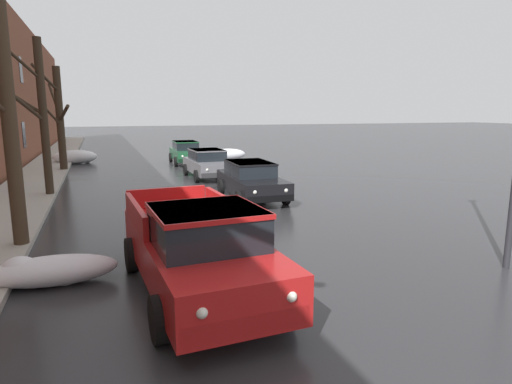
{
  "coord_description": "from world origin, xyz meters",
  "views": [
    {
      "loc": [
        -3.15,
        -0.36,
        3.33
      ],
      "look_at": [
        0.36,
        9.47,
        1.39
      ],
      "focal_mm": 30.72,
      "sensor_mm": 36.0,
      "label": 1
    }
  ],
  "objects_px": {
    "bare_tree_second_along_sidewalk": "(6,92)",
    "sedan_green_parked_far_down_block": "(186,152)",
    "pickup_truck_red_approaching_near_lane": "(198,248)",
    "bare_tree_far_down_block": "(59,117)",
    "bare_tree_mid_block": "(40,116)",
    "sedan_grey_parked_kerbside_mid": "(208,163)",
    "sedan_black_parked_kerbside_close": "(251,179)"
  },
  "relations": [
    {
      "from": "bare_tree_mid_block",
      "to": "pickup_truck_red_approaching_near_lane",
      "type": "bearing_deg",
      "value": -71.79
    },
    {
      "from": "bare_tree_far_down_block",
      "to": "sedan_black_parked_kerbside_close",
      "type": "xyz_separation_m",
      "value": [
        7.34,
        -10.56,
        -2.26
      ]
    },
    {
      "from": "sedan_grey_parked_kerbside_mid",
      "to": "bare_tree_far_down_block",
      "type": "bearing_deg",
      "value": 145.94
    },
    {
      "from": "bare_tree_mid_block",
      "to": "sedan_grey_parked_kerbside_mid",
      "type": "height_order",
      "value": "bare_tree_mid_block"
    },
    {
      "from": "bare_tree_far_down_block",
      "to": "sedan_black_parked_kerbside_close",
      "type": "height_order",
      "value": "bare_tree_far_down_block"
    },
    {
      "from": "bare_tree_second_along_sidewalk",
      "to": "pickup_truck_red_approaching_near_lane",
      "type": "relative_size",
      "value": 1.36
    },
    {
      "from": "bare_tree_second_along_sidewalk",
      "to": "bare_tree_far_down_block",
      "type": "height_order",
      "value": "bare_tree_second_along_sidewalk"
    },
    {
      "from": "bare_tree_far_down_block",
      "to": "bare_tree_second_along_sidewalk",
      "type": "bearing_deg",
      "value": -89.94
    },
    {
      "from": "pickup_truck_red_approaching_near_lane",
      "to": "sedan_black_parked_kerbside_close",
      "type": "bearing_deg",
      "value": 64.83
    },
    {
      "from": "pickup_truck_red_approaching_near_lane",
      "to": "sedan_green_parked_far_down_block",
      "type": "distance_m",
      "value": 20.57
    },
    {
      "from": "bare_tree_far_down_block",
      "to": "sedan_grey_parked_kerbside_mid",
      "type": "relative_size",
      "value": 1.37
    },
    {
      "from": "pickup_truck_red_approaching_near_lane",
      "to": "sedan_green_parked_far_down_block",
      "type": "bearing_deg",
      "value": 79.92
    },
    {
      "from": "bare_tree_far_down_block",
      "to": "sedan_green_parked_far_down_block",
      "type": "height_order",
      "value": "bare_tree_far_down_block"
    },
    {
      "from": "bare_tree_second_along_sidewalk",
      "to": "bare_tree_far_down_block",
      "type": "bearing_deg",
      "value": 90.06
    },
    {
      "from": "bare_tree_mid_block",
      "to": "sedan_green_parked_far_down_block",
      "type": "distance_m",
      "value": 12.01
    },
    {
      "from": "bare_tree_second_along_sidewalk",
      "to": "pickup_truck_red_approaching_near_lane",
      "type": "distance_m",
      "value": 6.12
    },
    {
      "from": "bare_tree_second_along_sidewalk",
      "to": "sedan_green_parked_far_down_block",
      "type": "bearing_deg",
      "value": 66.21
    },
    {
      "from": "sedan_green_parked_far_down_block",
      "to": "pickup_truck_red_approaching_near_lane",
      "type": "bearing_deg",
      "value": -100.08
    },
    {
      "from": "bare_tree_far_down_block",
      "to": "sedan_grey_parked_kerbside_mid",
      "type": "height_order",
      "value": "bare_tree_far_down_block"
    },
    {
      "from": "sedan_black_parked_kerbside_close",
      "to": "sedan_grey_parked_kerbside_mid",
      "type": "xyz_separation_m",
      "value": [
        -0.3,
        5.8,
        -0.0
      ]
    },
    {
      "from": "pickup_truck_red_approaching_near_lane",
      "to": "sedan_black_parked_kerbside_close",
      "type": "height_order",
      "value": "pickup_truck_red_approaching_near_lane"
    },
    {
      "from": "bare_tree_second_along_sidewalk",
      "to": "sedan_black_parked_kerbside_close",
      "type": "distance_m",
      "value": 8.86
    },
    {
      "from": "bare_tree_far_down_block",
      "to": "bare_tree_mid_block",
      "type": "bearing_deg",
      "value": -90.56
    },
    {
      "from": "bare_tree_second_along_sidewalk",
      "to": "sedan_green_parked_far_down_block",
      "type": "distance_m",
      "value": 17.89
    },
    {
      "from": "sedan_black_parked_kerbside_close",
      "to": "bare_tree_mid_block",
      "type": "bearing_deg",
      "value": 159.03
    },
    {
      "from": "bare_tree_second_along_sidewalk",
      "to": "sedan_grey_parked_kerbside_mid",
      "type": "relative_size",
      "value": 1.78
    },
    {
      "from": "pickup_truck_red_approaching_near_lane",
      "to": "sedan_grey_parked_kerbside_mid",
      "type": "distance_m",
      "value": 14.35
    },
    {
      "from": "bare_tree_far_down_block",
      "to": "sedan_black_parked_kerbside_close",
      "type": "relative_size",
      "value": 1.26
    },
    {
      "from": "bare_tree_mid_block",
      "to": "sedan_grey_parked_kerbside_mid",
      "type": "distance_m",
      "value": 8.07
    },
    {
      "from": "bare_tree_far_down_block",
      "to": "pickup_truck_red_approaching_near_lane",
      "type": "xyz_separation_m",
      "value": [
        3.53,
        -18.67,
        -2.13
      ]
    },
    {
      "from": "sedan_grey_parked_kerbside_mid",
      "to": "sedan_green_parked_far_down_block",
      "type": "bearing_deg",
      "value": 89.21
    },
    {
      "from": "bare_tree_mid_block",
      "to": "sedan_black_parked_kerbside_close",
      "type": "height_order",
      "value": "bare_tree_mid_block"
    }
  ]
}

